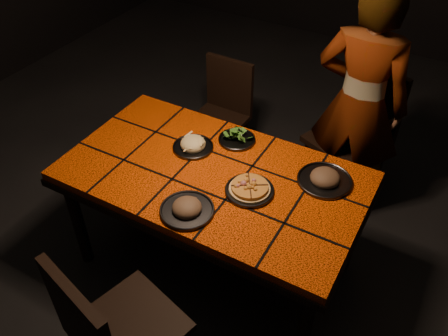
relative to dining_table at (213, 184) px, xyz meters
The scene contains 11 objects.
room_shell 0.83m from the dining_table, ahead, with size 6.04×7.04×3.08m.
dining_table is the anchor object (origin of this frame).
chair_near 0.92m from the dining_table, 88.94° to the right, with size 0.53×0.53×0.95m.
chair_far_left 1.06m from the dining_table, 116.48° to the left, with size 0.39×0.39×0.83m.
chair_far_right 1.18m from the dining_table, 64.99° to the left, with size 0.58×0.58×0.97m.
diner 1.07m from the dining_table, 61.92° to the left, with size 0.59×0.39×1.61m, color brown.
plate_pizza 0.26m from the dining_table, ahead, with size 0.29×0.29×0.04m.
plate_pasta 0.26m from the dining_table, 148.08° to the left, with size 0.23×0.23×0.08m.
plate_salad 0.33m from the dining_table, 93.78° to the left, with size 0.22×0.22×0.07m.
plate_mushroom_a 0.33m from the dining_table, 83.13° to the right, with size 0.27×0.27×0.09m.
plate_mushroom_b 0.60m from the dining_table, 22.42° to the left, with size 0.29×0.29×0.09m.
Camera 1 is at (0.99, -1.63, 2.41)m, focal length 38.00 mm.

